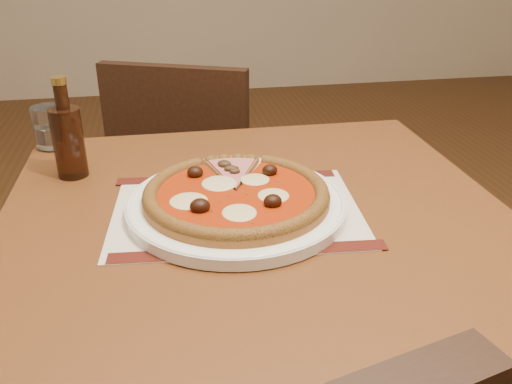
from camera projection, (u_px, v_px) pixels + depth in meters
table at (258, 269)px, 0.89m from camera, size 0.81×0.81×0.75m
chair_far at (191, 179)px, 1.61m from camera, size 0.52×0.52×0.84m
placemat at (237, 210)px, 0.86m from camera, size 0.41×0.31×0.00m
plate at (237, 205)px, 0.85m from camera, size 0.34×0.34×0.02m
pizza at (236, 194)px, 0.84m from camera, size 0.29×0.29×0.04m
ham_slice at (236, 173)px, 0.92m from camera, size 0.10×0.14×0.02m
water_glass at (51, 127)px, 1.09m from camera, size 0.09×0.09×0.08m
bottle at (68, 139)px, 0.95m from camera, size 0.05×0.05×0.18m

